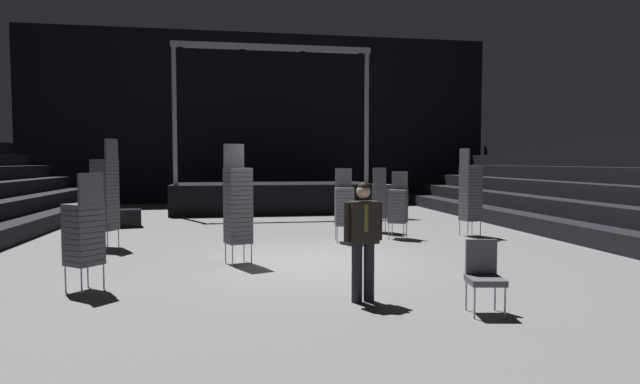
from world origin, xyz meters
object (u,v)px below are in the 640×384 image
at_px(man_with_tie, 363,235).
at_px(chair_stack_front_right, 238,204).
at_px(chair_stack_rear_right, 344,205).
at_px(chair_stack_rear_left, 105,194).
at_px(chair_stack_mid_left, 383,200).
at_px(stage_riser, 272,195).
at_px(chair_stack_mid_centre, 398,205).
at_px(equipment_road_case, 125,218).
at_px(chair_stack_mid_right, 84,232).
at_px(loose_chair_near_man, 484,272).
at_px(chair_stack_front_left, 470,192).

xyz_separation_m(man_with_tie, chair_stack_front_right, (-1.70, 3.02, 0.20)).
relative_size(man_with_tie, chair_stack_rear_right, 0.94).
bearing_deg(chair_stack_rear_right, chair_stack_rear_left, 5.72).
bearing_deg(chair_stack_mid_left, chair_stack_front_right, -89.59).
distance_m(stage_riser, chair_stack_rear_left, 8.92).
bearing_deg(man_with_tie, chair_stack_mid_centre, -119.06).
height_order(chair_stack_mid_centre, equipment_road_case, chair_stack_mid_centre).
distance_m(chair_stack_mid_left, chair_stack_rear_left, 7.08).
bearing_deg(chair_stack_mid_centre, stage_riser, -40.12).
distance_m(chair_stack_front_right, equipment_road_case, 7.10).
relative_size(chair_stack_mid_centre, chair_stack_rear_right, 0.95).
height_order(chair_stack_mid_right, loose_chair_near_man, chair_stack_mid_right).
height_order(chair_stack_mid_left, chair_stack_rear_right, same).
height_order(stage_riser, chair_stack_rear_left, stage_riser).
distance_m(chair_stack_rear_left, equipment_road_case, 3.99).
bearing_deg(stage_riser, chair_stack_rear_right, -81.24).
distance_m(stage_riser, chair_stack_front_left, 8.74).
relative_size(stage_riser, chair_stack_front_left, 3.23).
distance_m(chair_stack_rear_left, loose_chair_near_man, 8.68).
distance_m(chair_stack_mid_centre, loose_chair_near_man, 6.55).
distance_m(chair_stack_rear_right, loose_chair_near_man, 6.17).
relative_size(chair_stack_mid_centre, equipment_road_case, 1.90).
bearing_deg(chair_stack_front_left, equipment_road_case, -118.32).
distance_m(chair_stack_mid_centre, chair_stack_rear_right, 1.51).
bearing_deg(chair_stack_rear_left, equipment_road_case, 30.49).
bearing_deg(chair_stack_mid_centre, chair_stack_front_right, 63.60).
relative_size(equipment_road_case, loose_chair_near_man, 0.95).
relative_size(man_with_tie, chair_stack_mid_centre, 0.99).
xyz_separation_m(man_with_tie, loose_chair_near_man, (1.41, -0.77, -0.42)).
relative_size(chair_stack_mid_left, chair_stack_mid_centre, 1.05).
bearing_deg(chair_stack_rear_left, chair_stack_mid_left, -52.98).
bearing_deg(chair_stack_mid_centre, man_with_tie, 97.72).
bearing_deg(equipment_road_case, chair_stack_front_left, -20.15).
bearing_deg(chair_stack_rear_left, chair_stack_mid_right, -145.82).
height_order(stage_riser, chair_stack_front_left, stage_riser).
xyz_separation_m(man_with_tie, chair_stack_mid_left, (2.28, 6.82, -0.05)).
relative_size(chair_stack_front_right, chair_stack_mid_centre, 1.35).
relative_size(chair_stack_front_right, chair_stack_rear_right, 1.28).
bearing_deg(chair_stack_mid_centre, equipment_road_case, 4.36).
distance_m(man_with_tie, chair_stack_mid_left, 7.19).
bearing_deg(chair_stack_mid_right, equipment_road_case, 46.41).
height_order(chair_stack_front_right, chair_stack_rear_right, chair_stack_front_right).
xyz_separation_m(chair_stack_mid_left, chair_stack_mid_right, (-6.29, -5.55, 0.00)).
bearing_deg(man_with_tie, equipment_road_case, -68.27).
bearing_deg(man_with_tie, stage_riser, -95.20).
bearing_deg(man_with_tie, chair_stack_mid_left, -115.09).
xyz_separation_m(stage_riser, chair_stack_mid_centre, (2.68, -7.48, 0.20)).
distance_m(stage_riser, chair_stack_mid_left, 6.87).
height_order(man_with_tie, chair_stack_front_right, chair_stack_front_right).
bearing_deg(man_with_tie, chair_stack_mid_right, -24.25).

